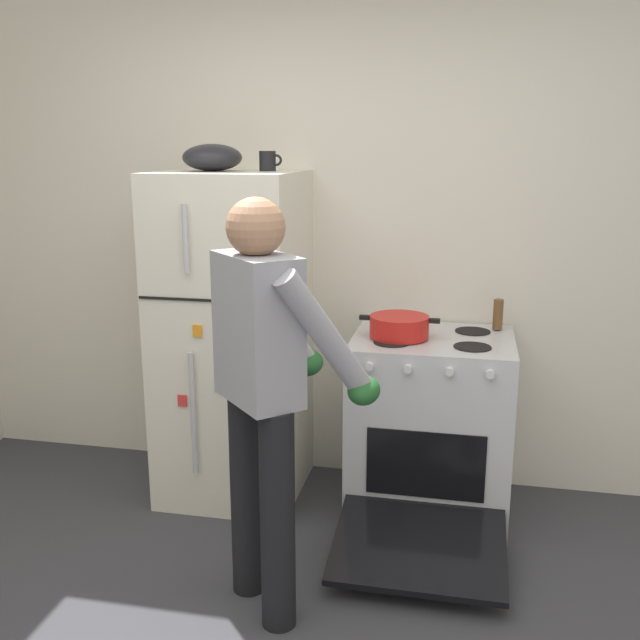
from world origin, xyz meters
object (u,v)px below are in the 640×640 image
refrigerator (233,337)px  red_pot (399,326)px  stove_range (430,427)px  person_cook (266,375)px  coffee_mug (268,161)px  mixing_bowl (212,158)px  pepper_mill (498,314)px

refrigerator → red_pot: (0.84, -0.05, 0.11)m
stove_range → person_cook: 1.19m
refrigerator → red_pot: refrigerator is taller
stove_range → coffee_mug: bearing=175.3°
person_cook → red_pot: 0.96m
refrigerator → mixing_bowl: 0.89m
person_cook → pepper_mill: 1.42m
person_cook → stove_range: bearing=58.4°
stove_range → coffee_mug: 1.51m
stove_range → coffee_mug: (-0.82, 0.07, 1.26)m
refrigerator → person_cook: refrigerator is taller
person_cook → coffee_mug: size_ratio=14.28×
person_cook → mixing_bowl: (-0.52, 0.93, 0.76)m
stove_range → pepper_mill: bearing=36.0°
refrigerator → red_pot: size_ratio=4.34×
coffee_mug → mixing_bowl: mixing_bowl is taller
refrigerator → stove_range: 1.08m
refrigerator → person_cook: bearing=-64.5°
stove_range → coffee_mug: coffee_mug is taller
refrigerator → coffee_mug: size_ratio=14.72×
coffee_mug → red_pot: bearing=-8.6°
refrigerator → coffee_mug: coffee_mug is taller
refrigerator → coffee_mug: (0.18, 0.05, 0.87)m
refrigerator → coffee_mug: bearing=15.4°
pepper_mill → coffee_mug: bearing=-172.4°
red_pot → mixing_bowl: bearing=176.9°
person_cook → red_pot: (0.40, 0.88, -0.01)m
pepper_mill → mixing_bowl: size_ratio=0.52×
coffee_mug → mixing_bowl: 0.27m
red_pot → mixing_bowl: (-0.92, 0.05, 0.78)m
red_pot → coffee_mug: coffee_mug is taller
refrigerator → pepper_mill: refrigerator is taller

